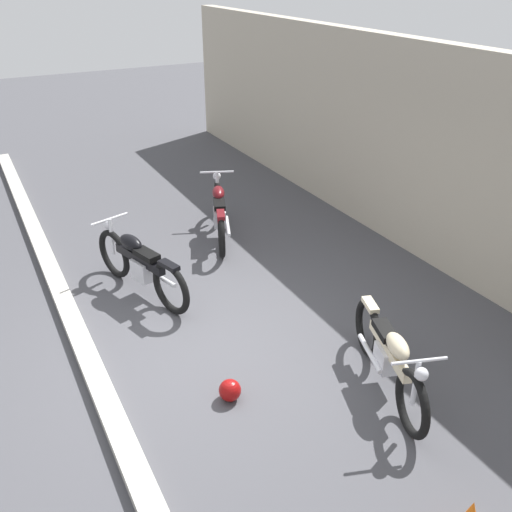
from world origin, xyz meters
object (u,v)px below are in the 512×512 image
helmet (230,390)px  motorcycle_black (140,264)px  motorcycle_cream (389,357)px  motorcycle_maroon (219,212)px

helmet → motorcycle_black: (-2.56, -0.15, 0.34)m
motorcycle_cream → motorcycle_maroon: motorcycle_maroon is taller
motorcycle_black → motorcycle_maroon: motorcycle_black is taller
helmet → motorcycle_maroon: 4.04m
motorcycle_cream → motorcycle_maroon: 4.35m
motorcycle_black → motorcycle_cream: bearing=-168.2°
motorcycle_cream → motorcycle_black: 3.65m
helmet → motorcycle_cream: (0.65, 1.59, 0.31)m
motorcycle_cream → motorcycle_maroon: bearing=-161.3°
motorcycle_maroon → motorcycle_black: bearing=145.3°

